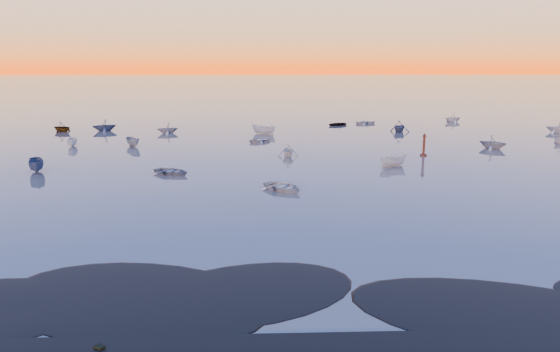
{
  "coord_description": "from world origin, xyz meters",
  "views": [
    {
      "loc": [
        1.78,
        -26.16,
        12.54
      ],
      "look_at": [
        3.78,
        28.0,
        0.82
      ],
      "focal_mm": 35.0,
      "sensor_mm": 36.0,
      "label": 1
    }
  ],
  "objects_px": {
    "boat_near_center": "(393,166)",
    "channel_marker": "(424,146)",
    "boat_near_left": "(172,174)",
    "boat_near_right": "(288,156)"
  },
  "relations": [
    {
      "from": "boat_near_center",
      "to": "boat_near_right",
      "type": "relative_size",
      "value": 1.08
    },
    {
      "from": "channel_marker",
      "to": "boat_near_right",
      "type": "bearing_deg",
      "value": 178.61
    },
    {
      "from": "boat_near_left",
      "to": "boat_near_right",
      "type": "height_order",
      "value": "boat_near_right"
    },
    {
      "from": "boat_near_center",
      "to": "channel_marker",
      "type": "xyz_separation_m",
      "value": [
        5.69,
        6.87,
        1.23
      ]
    },
    {
      "from": "boat_near_left",
      "to": "boat_near_right",
      "type": "distance_m",
      "value": 17.35
    },
    {
      "from": "boat_near_right",
      "to": "boat_near_left",
      "type": "bearing_deg",
      "value": 39.12
    },
    {
      "from": "boat_near_center",
      "to": "boat_near_left",
      "type": "bearing_deg",
      "value": 72.81
    },
    {
      "from": "boat_near_center",
      "to": "channel_marker",
      "type": "bearing_deg",
      "value": -64.9
    },
    {
      "from": "channel_marker",
      "to": "boat_near_center",
      "type": "bearing_deg",
      "value": -129.62
    },
    {
      "from": "boat_near_left",
      "to": "boat_near_center",
      "type": "relative_size",
      "value": 1.12
    }
  ]
}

